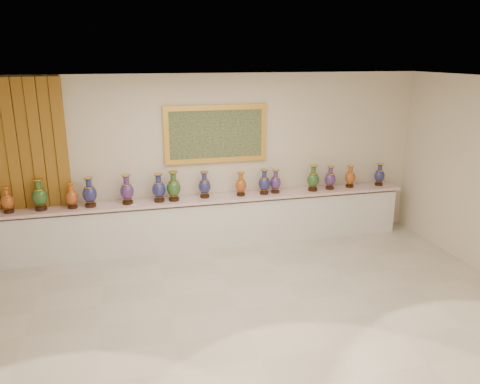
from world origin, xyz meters
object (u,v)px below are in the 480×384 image
object	(u,v)px
counter	(207,222)
vase_0	(8,201)
vase_1	(40,196)
vase_2	(72,197)

from	to	relation	value
counter	vase_0	bearing A→B (deg)	-179.09
counter	vase_0	xyz separation A→B (m)	(-3.16, -0.05, 0.65)
vase_1	vase_2	distance (m)	0.48
vase_1	counter	bearing A→B (deg)	0.77
counter	vase_2	distance (m)	2.30
counter	vase_0	distance (m)	3.23
vase_0	vase_2	world-z (taller)	vase_2
vase_0	vase_1	world-z (taller)	vase_1
vase_1	vase_2	world-z (taller)	vase_1
counter	vase_2	xyz separation A→B (m)	(-2.21, -0.06, 0.66)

